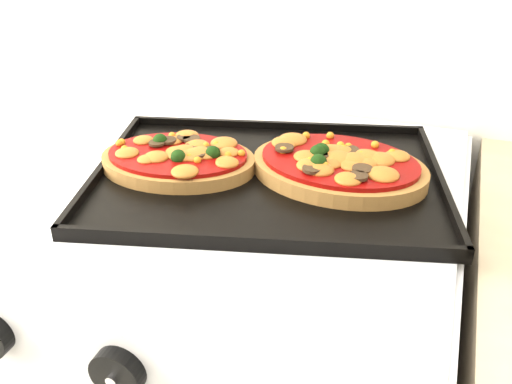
% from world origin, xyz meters
% --- Properties ---
extents(control_panel, '(0.60, 0.02, 0.09)m').
position_xyz_m(control_panel, '(-0.02, 1.39, 0.85)').
color(control_panel, silver).
rests_on(control_panel, stove).
extents(knob_center, '(0.06, 0.02, 0.06)m').
position_xyz_m(knob_center, '(-0.03, 1.37, 0.85)').
color(knob_center, black).
rests_on(knob_center, control_panel).
extents(baking_tray, '(0.55, 0.46, 0.02)m').
position_xyz_m(baking_tray, '(0.01, 1.71, 0.92)').
color(baking_tray, black).
rests_on(baking_tray, stove).
extents(pizza_left, '(0.25, 0.19, 0.03)m').
position_xyz_m(pizza_left, '(-0.12, 1.69, 0.94)').
color(pizza_left, '#9E6736').
rests_on(pizza_left, baking_tray).
extents(pizza_right, '(0.26, 0.20, 0.04)m').
position_xyz_m(pizza_right, '(0.11, 1.74, 0.94)').
color(pizza_right, '#9E6736').
rests_on(pizza_right, baking_tray).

